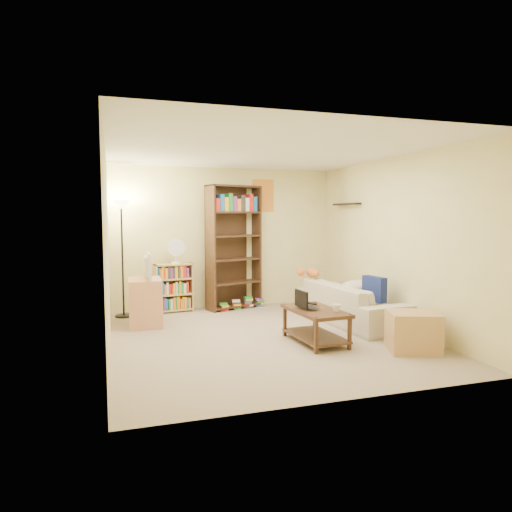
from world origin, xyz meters
name	(u,v)px	position (x,y,z in m)	size (l,w,h in m)	color
room	(265,218)	(0.00, 0.01, 1.62)	(4.50, 4.54, 2.52)	tan
sofa	(351,303)	(1.55, 0.43, 0.31)	(0.98, 2.15, 0.61)	beige
navy_pillow	(374,289)	(1.68, -0.01, 0.58)	(0.40, 0.12, 0.36)	navy
cream_blanket	(357,288)	(1.70, 0.49, 0.52)	(0.56, 0.40, 0.24)	beige
tabby_cat	(310,273)	(1.22, 1.21, 0.69)	(0.48, 0.20, 0.17)	orange
coffee_table	(316,321)	(0.55, -0.45, 0.29)	(0.62, 1.03, 0.44)	#422919
laptop	(311,307)	(0.52, -0.38, 0.45)	(0.30, 0.40, 0.03)	black
laptop_screen	(301,299)	(0.38, -0.39, 0.57)	(0.01, 0.33, 0.22)	white
mug	(336,308)	(0.73, -0.68, 0.49)	(0.11, 0.11, 0.10)	white
tv_remote	(311,303)	(0.64, -0.11, 0.45)	(0.06, 0.18, 0.02)	black
tv_stand	(145,302)	(-1.50, 1.17, 0.35)	(0.47, 0.66, 0.71)	tan
television	(144,266)	(-1.50, 1.17, 0.90)	(0.10, 0.67, 0.39)	black
tall_bookshelf	(234,244)	(0.10, 2.01, 1.15)	(1.03, 0.61, 2.18)	#3B2516
short_bookshelf	(174,288)	(-0.97, 2.05, 0.42)	(0.68, 0.34, 0.83)	#DDBD6B
desk_fan	(176,250)	(-0.92, 2.01, 1.07)	(0.30, 0.17, 0.43)	white
floor_lamp	(122,224)	(-1.80, 1.88, 1.52)	(0.32, 0.32, 1.90)	black
side_table	(327,297)	(1.57, 1.27, 0.25)	(0.43, 0.43, 0.50)	tan
end_cabinet	(413,332)	(1.52, -1.16, 0.24)	(0.58, 0.48, 0.48)	tan
book_stacks	(243,304)	(0.24, 1.95, 0.08)	(0.88, 0.33, 0.20)	red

